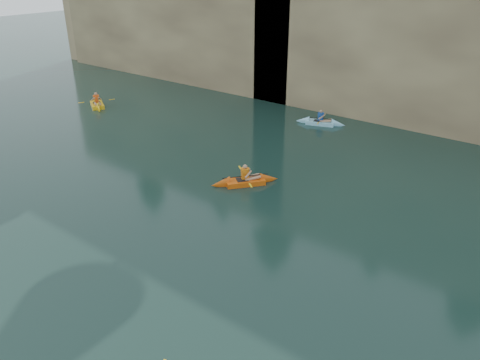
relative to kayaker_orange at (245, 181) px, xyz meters
The scene contains 9 objects.
ground 8.81m from the kayaker_orange, 81.15° to the right, with size 160.00×160.00×0.00m, color black.
cliff 22.12m from the kayaker_orange, 86.36° to the left, with size 70.00×16.00×12.00m, color tan.
cliff_slab_west 23.81m from the kayaker_orange, 143.31° to the left, with size 26.00×2.40×10.56m, color tan.
cliff_slab_center 15.33m from the kayaker_orange, 76.42° to the left, with size 24.00×2.40×11.40m, color tan.
sea_cave_west 21.35m from the kayaker_orange, 141.50° to the left, with size 4.50×1.00×4.00m, color black.
sea_cave_center 13.58m from the kayaker_orange, 101.29° to the left, with size 3.50×1.00×3.20m, color black.
kayaker_orange is the anchor object (origin of this frame).
kayaker_yellow 17.07m from the kayaker_orange, 167.12° to the left, with size 3.24×2.38×1.35m.
kayaker_ltblue_mid 10.39m from the kayaker_orange, 97.82° to the left, with size 3.36×2.35×1.25m.
Camera 1 is at (11.04, -7.95, 10.19)m, focal length 35.00 mm.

